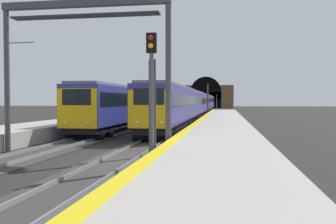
% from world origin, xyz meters
% --- Properties ---
extents(ground_plane, '(320.00, 320.00, 0.00)m').
position_xyz_m(ground_plane, '(0.00, 0.00, 0.00)').
color(ground_plane, '#282623').
extents(platform_right, '(112.00, 4.42, 0.94)m').
position_xyz_m(platform_right, '(0.00, -4.26, 0.47)').
color(platform_right, '#ADA89E').
rests_on(platform_right, ground_plane).
extents(platform_right_edge_strip, '(112.00, 0.50, 0.01)m').
position_xyz_m(platform_right_edge_strip, '(0.00, -2.31, 0.95)').
color(platform_right_edge_strip, yellow).
rests_on(platform_right_edge_strip, platform_right).
extents(track_main_line, '(160.00, 2.89, 0.21)m').
position_xyz_m(track_main_line, '(0.00, 0.00, 0.04)').
color(track_main_line, '#383533').
rests_on(track_main_line, ground_plane).
extents(track_adjacent_line, '(160.00, 3.02, 0.21)m').
position_xyz_m(track_adjacent_line, '(0.00, 4.85, 0.04)').
color(track_adjacent_line, '#383533').
rests_on(track_adjacent_line, ground_plane).
extents(train_main_approaching, '(81.19, 2.84, 3.99)m').
position_xyz_m(train_main_approaching, '(46.32, 0.00, 2.28)').
color(train_main_approaching, navy).
rests_on(train_main_approaching, ground_plane).
extents(train_adjacent_platform, '(63.74, 2.91, 4.91)m').
position_xyz_m(train_adjacent_platform, '(37.88, 4.85, 2.32)').
color(train_adjacent_platform, navy).
rests_on(train_adjacent_platform, ground_plane).
extents(railway_signal_near, '(0.39, 0.38, 5.27)m').
position_xyz_m(railway_signal_near, '(-2.36, -1.83, 3.08)').
color(railway_signal_near, '#4C4C54').
rests_on(railway_signal_near, ground_plane).
extents(railway_signal_mid, '(0.39, 0.38, 5.42)m').
position_xyz_m(railway_signal_mid, '(41.51, -1.83, 3.27)').
color(railway_signal_mid, '#4C4C54').
rests_on(railway_signal_mid, ground_plane).
extents(railway_signal_far, '(0.39, 0.38, 4.79)m').
position_xyz_m(railway_signal_far, '(99.73, -1.83, 2.92)').
color(railway_signal_far, '#4C4C54').
rests_on(railway_signal_far, ground_plane).
extents(overhead_signal_gantry, '(0.70, 8.84, 7.77)m').
position_xyz_m(overhead_signal_gantry, '(1.53, 2.43, 5.82)').
color(overhead_signal_gantry, '#3F3F47').
rests_on(overhead_signal_gantry, ground_plane).
extents(tunnel_portal, '(2.42, 19.80, 11.34)m').
position_xyz_m(tunnel_portal, '(115.48, 2.43, 4.18)').
color(tunnel_portal, brown).
rests_on(tunnel_portal, ground_plane).
extents(catenary_mast_near, '(0.22, 2.35, 7.64)m').
position_xyz_m(catenary_mast_near, '(9.16, 11.68, 3.94)').
color(catenary_mast_near, '#595B60').
rests_on(catenary_mast_near, ground_plane).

